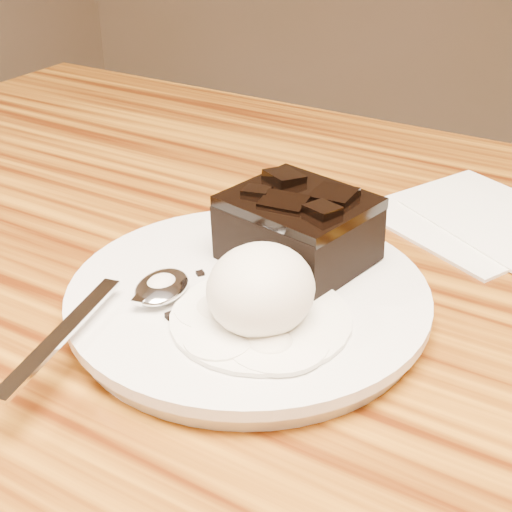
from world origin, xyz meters
The scene contains 9 objects.
plate centered at (-0.02, -0.02, 0.76)m, with size 0.24×0.24×0.02m, color white.
brownie centered at (-0.01, 0.03, 0.79)m, with size 0.09×0.08×0.04m, color black.
ice_cream_scoop centered at (0.00, -0.05, 0.79)m, with size 0.07×0.07×0.05m, color white.
melt_puddle centered at (0.00, -0.05, 0.77)m, with size 0.11×0.11×0.00m, color white.
spoon centered at (-0.07, -0.06, 0.78)m, with size 0.03×0.18×0.01m, color silver, non-canonical shape.
napkin centered at (0.07, 0.20, 0.75)m, with size 0.15×0.15×0.01m, color white.
crumb_a centered at (-0.05, -0.08, 0.77)m, with size 0.01×0.01×0.00m, color black.
crumb_b centered at (-0.06, -0.02, 0.77)m, with size 0.01×0.01×0.00m, color black.
crumb_c centered at (0.02, -0.04, 0.77)m, with size 0.01×0.00×0.00m, color black.
Camera 1 is at (0.19, -0.37, 1.03)m, focal length 50.80 mm.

